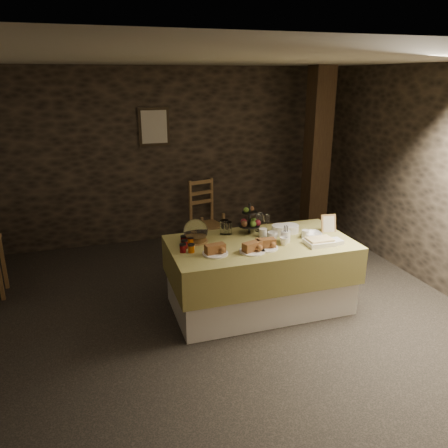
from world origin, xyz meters
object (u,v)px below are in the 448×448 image
object	(u,v)px
chair	(206,214)
timber_column	(317,158)
buffet_table	(260,270)
fruit_stand	(250,222)

from	to	relation	value
chair	timber_column	size ratio (longest dim) A/B	0.28
buffet_table	timber_column	distance (m)	2.42
timber_column	fruit_stand	bearing A→B (deg)	-138.75
chair	timber_column	world-z (taller)	timber_column
timber_column	fruit_stand	xyz separation A→B (m)	(-1.57, -1.37, -0.39)
timber_column	chair	bearing A→B (deg)	159.63
buffet_table	timber_column	xyz separation A→B (m)	(1.55, 1.66, 0.85)
chair	buffet_table	bearing A→B (deg)	-104.02
timber_column	fruit_stand	distance (m)	2.12
buffet_table	fruit_stand	distance (m)	0.54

